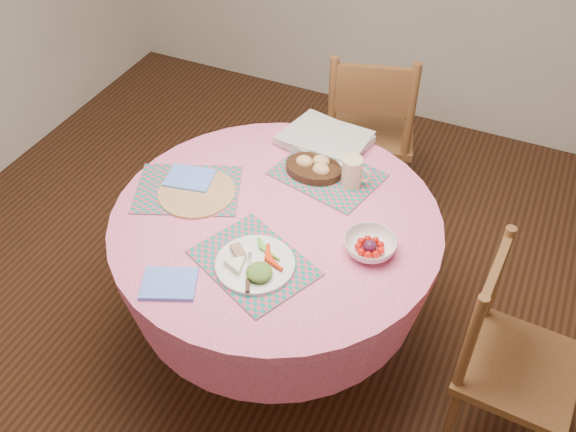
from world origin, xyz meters
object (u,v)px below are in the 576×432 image
Objects in this scene: chair_right at (507,356)px; wicker_trivet at (197,192)px; dining_table at (276,254)px; dinner_plate at (256,264)px; bread_bowl at (314,167)px; chair_back at (369,129)px; fruit_bowl at (370,246)px; latte_mug at (353,172)px.

chair_right reaches higher than wicker_trivet.
dinner_plate is (0.05, -0.26, 0.22)m from dining_table.
chair_back is at bearing 89.73° from bread_bowl.
fruit_bowl is (0.37, -0.02, 0.22)m from dining_table.
dinner_plate is at bearing -104.52° from latte_mug.
wicker_trivet reaches higher than dining_table.
dining_table is 4.13× the size of wicker_trivet.
fruit_bowl is (0.35, -0.32, -0.00)m from bread_bowl.
bread_bowl is at bearing 177.51° from latte_mug.
fruit_bowl is at bearing -59.86° from latte_mug.
chair_right is 2.98× the size of wicker_trivet.
fruit_bowl is (0.34, -1.05, 0.28)m from chair_back.
dinner_plate is 0.56m from bread_bowl.
chair_right is 0.95m from dinner_plate.
dinner_plate is 0.40m from fruit_bowl.
chair_right reaches higher than dinner_plate.
dining_table is at bearing 176.93° from fruit_bowl.
wicker_trivet is 0.47m from bread_bowl.
dining_table is at bearing -122.91° from latte_mug.
wicker_trivet is (-0.34, -0.00, 0.20)m from dining_table.
chair_back is at bearing 102.36° from latte_mug.
dinner_plate is (-0.87, -0.22, 0.31)m from chair_right.
chair_right is 0.87m from latte_mug.
dinner_plate is at bearing -79.47° from dining_table.
wicker_trivet is 1.30× the size of bread_bowl.
bread_bowl reaches higher than dining_table.
chair_right is 1.29m from wicker_trivet.
dining_table is 0.34m from dinner_plate.
chair_right is at bearing -20.46° from bread_bowl.
chair_right is 1.39m from chair_back.
latte_mug is at bearing 57.09° from dining_table.
dinner_plate reaches higher than wicker_trivet.
chair_back is at bearing 43.41° from chair_right.
dining_table is at bearing 72.45° from chair_back.
chair_back is 3.21× the size of wicker_trivet.
bread_bowl is (-0.00, -0.73, 0.28)m from chair_back.
wicker_trivet is 0.46m from dinner_plate.
dining_table is 1.29× the size of chair_back.
fruit_bowl is (0.33, 0.24, 0.01)m from dinner_plate.
dining_table is 5.39× the size of bread_bowl.
latte_mug is at bearing 75.48° from dinner_plate.
chair_right is 1.01m from bread_bowl.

